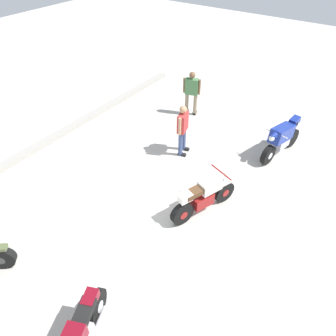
{
  "coord_description": "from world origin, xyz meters",
  "views": [
    {
      "loc": [
        -4.24,
        -3.52,
        5.95
      ],
      "look_at": [
        0.92,
        0.08,
        0.75
      ],
      "focal_mm": 33.53,
      "sensor_mm": 36.0,
      "label": 1
    }
  ],
  "objects": [
    {
      "name": "person_in_green_shirt",
      "position": [
        4.78,
        1.74,
        0.93
      ],
      "size": [
        0.42,
        0.63,
        1.64
      ],
      "rotation": [
        0.0,
        0.0,
        0.32
      ],
      "color": "gray",
      "rests_on": "ground"
    },
    {
      "name": "curb_edge",
      "position": [
        0.0,
        4.6,
        0.07
      ],
      "size": [
        14.0,
        0.3,
        0.15
      ],
      "primitive_type": "cube",
      "color": "#9C978F",
      "rests_on": "ground"
    },
    {
      "name": "ground_plane",
      "position": [
        0.0,
        0.0,
        0.0
      ],
      "size": [
        40.0,
        40.0,
        0.0
      ],
      "primitive_type": "plane",
      "color": "#B7B2A8"
    },
    {
      "name": "motorcycle_cream_vintage",
      "position": [
        0.77,
        -1.1,
        0.49
      ],
      "size": [
        1.88,
        0.97,
        1.07
      ],
      "rotation": [
        0.0,
        0.0,
        5.93
      ],
      "color": "black",
      "rests_on": "ground"
    },
    {
      "name": "motorcycle_blue_sportbike",
      "position": [
        4.23,
        -1.83,
        0.59
      ],
      "size": [
        1.95,
        0.73,
        1.14
      ],
      "rotation": [
        0.0,
        0.0,
        2.95
      ],
      "color": "black",
      "rests_on": "ground"
    },
    {
      "name": "person_in_red_shirt",
      "position": [
        2.56,
        0.69,
        0.92
      ],
      "size": [
        0.64,
        0.4,
        1.63
      ],
      "rotation": [
        0.0,
        0.0,
        4.96
      ],
      "color": "#384772",
      "rests_on": "ground"
    }
  ]
}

